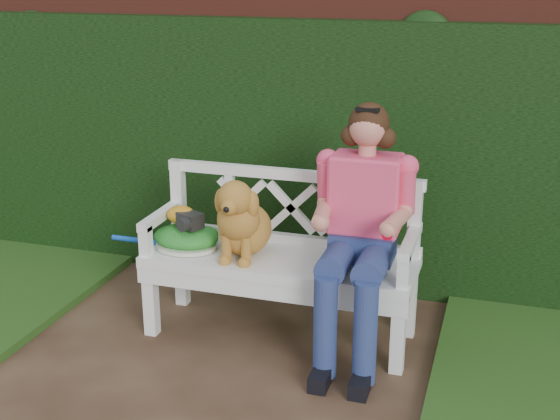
% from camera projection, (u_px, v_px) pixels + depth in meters
% --- Properties ---
extents(ground, '(60.00, 60.00, 0.00)m').
position_uv_depth(ground, '(180.00, 413.00, 3.54)').
color(ground, '#352014').
extents(brick_wall, '(10.00, 0.30, 2.20)m').
position_uv_depth(brick_wall, '(295.00, 110.00, 4.91)').
color(brick_wall, maroon).
rests_on(brick_wall, ground).
extents(ivy_hedge, '(10.00, 0.18, 1.70)m').
position_uv_depth(ivy_hedge, '(285.00, 155.00, 4.79)').
color(ivy_hedge, '#1C4113').
rests_on(ivy_hedge, ground).
extents(garden_bench, '(1.63, 0.74, 0.48)m').
position_uv_depth(garden_bench, '(280.00, 296.00, 4.21)').
color(garden_bench, white).
rests_on(garden_bench, ground).
extents(seated_woman, '(0.59, 0.77, 1.31)m').
position_uv_depth(seated_woman, '(362.00, 237.00, 3.93)').
color(seated_woman, red).
rests_on(seated_woman, ground).
extents(dog, '(0.32, 0.43, 0.47)m').
position_uv_depth(dog, '(243.00, 216.00, 4.07)').
color(dog, brown).
rests_on(dog, garden_bench).
extents(tennis_racket, '(0.68, 0.29, 0.03)m').
position_uv_depth(tennis_racket, '(181.00, 245.00, 4.24)').
color(tennis_racket, beige).
rests_on(tennis_racket, garden_bench).
extents(green_bag, '(0.42, 0.35, 0.13)m').
position_uv_depth(green_bag, '(186.00, 236.00, 4.25)').
color(green_bag, green).
rests_on(green_bag, garden_bench).
extents(camera_item, '(0.16, 0.14, 0.09)m').
position_uv_depth(camera_item, '(190.00, 220.00, 4.18)').
color(camera_item, black).
rests_on(camera_item, green_bag).
extents(baseball_glove, '(0.19, 0.16, 0.11)m').
position_uv_depth(baseball_glove, '(181.00, 215.00, 4.24)').
color(baseball_glove, '#C5821A').
rests_on(baseball_glove, green_bag).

